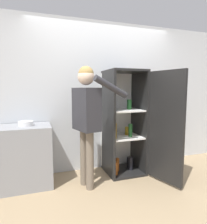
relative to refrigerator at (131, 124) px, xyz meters
name	(u,v)px	position (x,y,z in m)	size (l,w,h in m)	color
ground_plane	(126,192)	(-0.34, -0.55, -0.83)	(12.00, 12.00, 0.00)	tan
wall_back	(103,96)	(-0.34, 0.43, 0.44)	(7.00, 0.06, 2.55)	silver
refrigerator	(131,124)	(0.00, 0.00, 0.00)	(0.81, 1.17, 1.71)	black
person	(87,111)	(-0.80, -0.22, 0.26)	(0.75, 0.56, 1.72)	#726656
counter	(24,156)	(-1.65, 0.10, -0.39)	(0.76, 0.56, 0.88)	gray
bowl	(26,123)	(-1.61, 0.10, 0.08)	(0.21, 0.21, 0.07)	white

